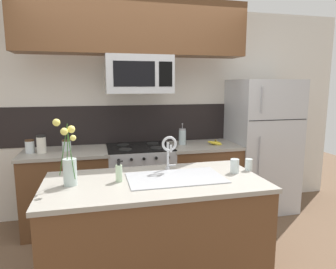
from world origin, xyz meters
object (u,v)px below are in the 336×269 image
at_px(spare_glass, 249,165).
at_px(sink_faucet, 169,148).
at_px(storage_jar_short, 67,145).
at_px(refrigerator, 261,145).
at_px(drinking_glass, 235,166).
at_px(banana_bunch, 215,143).
at_px(storage_jar_tall, 30,146).
at_px(stove_range, 140,184).
at_px(microwave, 139,75).
at_px(flower_vase, 69,166).
at_px(french_press, 182,137).
at_px(storage_jar_medium, 41,144).
at_px(dish_soap_bottle, 119,173).

bearing_deg(spare_glass, sink_faucet, 167.48).
bearing_deg(storage_jar_short, refrigerator, 0.00).
bearing_deg(drinking_glass, spare_glass, 15.39).
distance_m(refrigerator, banana_bunch, 0.69).
bearing_deg(storage_jar_tall, stove_range, -0.02).
bearing_deg(microwave, spare_glass, -56.01).
bearing_deg(stove_range, storage_jar_short, 178.63).
bearing_deg(refrigerator, microwave, -178.55).
height_order(microwave, storage_jar_short, microwave).
bearing_deg(stove_range, storage_jar_tall, 179.98).
relative_size(storage_jar_short, sink_faucet, 0.40).
bearing_deg(flower_vase, french_press, 45.83).
bearing_deg(stove_range, flower_vase, -119.74).
height_order(sink_faucet, flower_vase, flower_vase).
relative_size(storage_jar_medium, french_press, 0.74).
bearing_deg(storage_jar_medium, stove_range, 2.03).
height_order(storage_jar_tall, flower_vase, flower_vase).
bearing_deg(stove_range, refrigerator, 0.71).
distance_m(storage_jar_medium, french_press, 1.63).
bearing_deg(french_press, storage_jar_short, -178.32).
bearing_deg(dish_soap_bottle, french_press, 55.41).
bearing_deg(dish_soap_bottle, sink_faucet, 23.66).
bearing_deg(french_press, sink_faucet, -112.06).
distance_m(stove_range, spare_glass, 1.50).
xyz_separation_m(microwave, sink_faucet, (0.11, -1.01, -0.65)).
distance_m(storage_jar_short, drinking_glass, 1.91).
xyz_separation_m(microwave, flower_vase, (-0.70, -1.20, -0.70)).
height_order(storage_jar_short, banana_bunch, storage_jar_short).
relative_size(refrigerator, flower_vase, 3.48).
bearing_deg(drinking_glass, storage_jar_tall, 146.24).
height_order(refrigerator, sink_faucet, refrigerator).
xyz_separation_m(storage_jar_short, banana_bunch, (1.77, -0.08, -0.04)).
bearing_deg(drinking_glass, sink_faucet, 159.71).
bearing_deg(stove_range, banana_bunch, -3.64).
distance_m(storage_jar_medium, sink_faucet, 1.55).
height_order(storage_jar_medium, spare_glass, storage_jar_medium).
height_order(storage_jar_tall, banana_bunch, storage_jar_tall).
relative_size(stove_range, storage_jar_tall, 6.40).
xyz_separation_m(storage_jar_medium, sink_faucet, (1.19, -0.99, 0.10)).
xyz_separation_m(drinking_glass, flower_vase, (-1.33, 0.00, 0.09)).
height_order(microwave, dish_soap_bottle, microwave).
xyz_separation_m(banana_bunch, drinking_glass, (-0.31, -1.17, 0.04)).
bearing_deg(storage_jar_medium, refrigerator, 1.24).
height_order(microwave, storage_jar_tall, microwave).
distance_m(stove_range, dish_soap_bottle, 1.37).
relative_size(refrigerator, spare_glass, 17.02).
xyz_separation_m(storage_jar_tall, storage_jar_medium, (0.13, -0.04, 0.03)).
distance_m(sink_faucet, spare_glass, 0.71).
bearing_deg(flower_vase, storage_jar_short, 95.78).
height_order(spare_glass, flower_vase, flower_vase).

